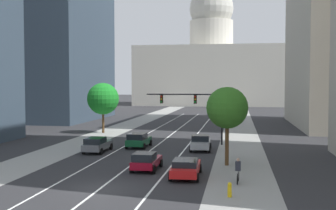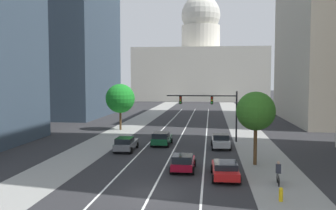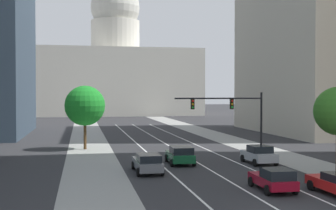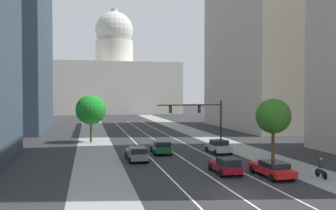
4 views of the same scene
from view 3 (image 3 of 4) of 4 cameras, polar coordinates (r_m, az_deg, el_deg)
ground_plane at (r=61.33m, az=-1.32°, el=-4.28°), size 400.00×400.00×0.00m
sidewalk_left at (r=55.53m, az=-9.82°, el=-4.89°), size 4.73×130.00×0.01m
sidewalk_right at (r=58.75m, az=8.34°, el=-4.54°), size 4.73×130.00×0.01m
lane_stripe_left at (r=46.08m, az=-2.40°, el=-6.15°), size 0.16×90.00×0.01m
lane_stripe_center at (r=46.69m, az=1.74°, el=-6.05°), size 0.16×90.00×0.01m
lane_stripe_right at (r=47.54m, az=5.74°, el=-5.92°), size 0.16×90.00×0.01m
office_tower_far_right at (r=77.19m, az=19.13°, el=10.70°), size 20.40×30.60×37.22m
capitol_building at (r=136.02m, az=-6.58°, el=4.12°), size 47.49×26.83×39.86m
car_green at (r=39.42m, az=1.55°, el=-6.23°), size 2.20×4.28×1.58m
car_silver at (r=40.47m, az=11.32°, el=-6.08°), size 2.19×4.05×1.60m
car_crimson at (r=29.45m, az=13.07°, el=-9.01°), size 2.01×4.07×1.48m
car_gray at (r=35.24m, az=-2.57°, el=-7.21°), size 2.03×4.80×1.51m
traffic_signal_mast at (r=43.97m, az=8.17°, el=-0.70°), size 8.66×0.39×6.22m
street_tree_mid_left at (r=50.54m, az=-10.34°, el=-0.10°), size 4.39×4.39×6.97m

